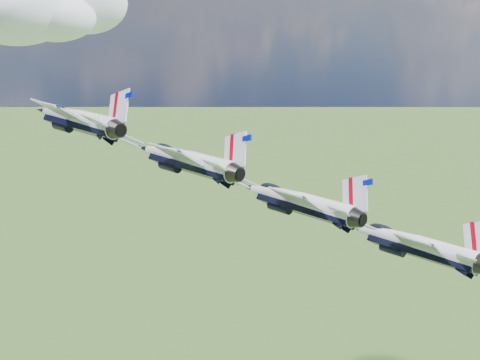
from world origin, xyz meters
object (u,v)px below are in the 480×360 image
jet_0 (75,119)px  jet_1 (184,159)px  jet_2 (296,201)px  jet_3 (411,243)px

jet_0 → jet_1: 11.45m
jet_2 → jet_3: bearing=-54.9°
jet_3 → jet_1: bearing=125.1°
jet_2 → jet_1: bearing=125.1°
jet_2 → jet_3: size_ratio=1.00×
jet_0 → jet_2: 22.91m
jet_1 → jet_2: (8.31, -7.02, -3.58)m
jet_0 → jet_1: bearing=-54.9°
jet_3 → jet_2: bearing=125.1°
jet_1 → jet_3: 22.91m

